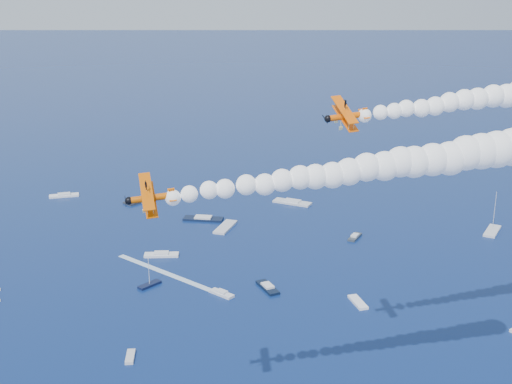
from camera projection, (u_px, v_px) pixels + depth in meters
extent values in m
cube|color=silver|center=(222.00, 294.00, 183.20)|extent=(6.73, 6.78, 0.70)
cube|color=#0E1532|center=(150.00, 285.00, 188.41)|extent=(6.55, 6.21, 0.70)
cube|color=black|center=(203.00, 219.00, 238.42)|extent=(14.38, 7.59, 0.70)
cube|color=silver|center=(492.00, 231.00, 227.26)|extent=(9.71, 11.71, 0.70)
cube|color=white|center=(161.00, 255.00, 208.16)|extent=(10.52, 3.93, 0.70)
cube|color=#2F363F|center=(355.00, 237.00, 222.08)|extent=(6.07, 7.56, 0.70)
cube|color=#292D37|center=(143.00, 199.00, 258.60)|extent=(14.46, 13.53, 0.70)
cube|color=silver|center=(225.00, 227.00, 230.82)|extent=(8.98, 13.44, 0.70)
cube|color=silver|center=(292.00, 202.00, 255.34)|extent=(14.50, 11.25, 0.70)
cube|color=white|center=(358.00, 302.00, 178.49)|extent=(3.86, 8.25, 0.70)
cube|color=silver|center=(130.00, 357.00, 153.26)|extent=(2.00, 5.76, 0.70)
cube|color=black|center=(268.00, 287.00, 186.77)|extent=(5.88, 9.80, 0.70)
cube|color=white|center=(64.00, 196.00, 263.07)|extent=(11.43, 5.23, 0.70)
cube|color=white|center=(164.00, 272.00, 197.04)|extent=(28.10, 28.46, 0.04)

